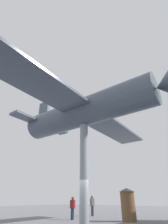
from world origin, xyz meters
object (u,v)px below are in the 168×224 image
at_px(support_pylon_central, 84,171).
at_px(visitor_second, 92,204).
at_px(suspended_airplane, 86,111).
at_px(visitor_person, 73,206).
at_px(info_kiosk, 128,204).

height_order(support_pylon_central, visitor_second, support_pylon_central).
height_order(suspended_airplane, visitor_person, suspended_airplane).
height_order(support_pylon_central, visitor_person, support_pylon_central).
bearing_deg(support_pylon_central, info_kiosk, 177.65).
relative_size(visitor_person, info_kiosk, 0.74).
bearing_deg(suspended_airplane, support_pylon_central, -90.00).
relative_size(suspended_airplane, info_kiosk, 7.91).
distance_m(support_pylon_central, visitor_person, 5.51).
relative_size(visitor_second, info_kiosk, 0.82).
relative_size(support_pylon_central, visitor_person, 3.65).
bearing_deg(info_kiosk, visitor_person, -66.85).
xyz_separation_m(suspended_airplane, info_kiosk, (-5.01, 0.01, -5.97)).
distance_m(visitor_person, visitor_second, 4.05).
xyz_separation_m(support_pylon_central, info_kiosk, (-5.02, 0.21, -1.88)).
distance_m(visitor_person, info_kiosk, 4.48).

